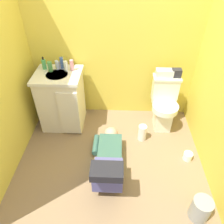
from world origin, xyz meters
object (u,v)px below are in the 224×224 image
bottle_white (66,66)px  bottle_pink (72,65)px  vanity_cabinet (62,100)px  soap_dispenser (44,64)px  toiletry_bag (176,73)px  bottle_green (50,67)px  faucet (59,65)px  tissue_box (165,73)px  trash_can (201,209)px  toilet_paper_roll (188,156)px  person_plumber (109,160)px  bottle_clear (57,65)px  bottle_blue (62,63)px  paper_towel_roll (142,133)px  toilet (164,104)px

bottle_white → bottle_pink: 0.08m
vanity_cabinet → soap_dispenser: bearing=146.9°
toiletry_bag → bottle_green: bottle_green is taller
faucet → bottle_green: (-0.10, -0.08, 0.01)m
vanity_cabinet → tissue_box: size_ratio=3.73×
trash_can → toilet_paper_roll: size_ratio=2.38×
person_plumber → toiletry_bag: 1.41m
trash_can → bottle_clear: bearing=138.0°
bottle_blue → paper_towel_roll: (1.08, -0.45, -0.78)m
bottle_white → paper_towel_roll: (1.02, -0.39, -0.77)m
bottle_green → bottle_pink: bottle_pink is taller
paper_towel_roll → toilet_paper_roll: paper_towel_roll is taller
tissue_box → bottle_green: bearing=-178.2°
bottle_clear → trash_can: bottle_clear is taller
toilet → tissue_box: (-0.05, 0.09, 0.43)m
toiletry_bag → bottle_clear: 1.55m
trash_can → paper_towel_roll: trash_can is taller
soap_dispenser → bottle_clear: (0.17, -0.00, -0.01)m
person_plumber → toiletry_bag: toiletry_bag is taller
vanity_cabinet → toilet_paper_roll: 1.82m
faucet → bottle_blue: size_ratio=0.66×
person_plumber → toilet_paper_roll: (0.98, 0.21, -0.13)m
vanity_cabinet → toiletry_bag: toiletry_bag is taller
person_plumber → bottle_clear: bottle_clear is taller
toilet_paper_roll → bottle_blue: bearing=154.4°
faucet → soap_dispenser: soap_dispenser is taller
toiletry_bag → bottle_blue: bearing=178.3°
person_plumber → bottle_clear: size_ratio=8.88×
bottle_white → bottle_blue: bearing=136.0°
toiletry_bag → trash_can: bearing=-86.7°
tissue_box → toilet_paper_roll: (0.29, -0.74, -0.75)m
paper_towel_roll → person_plumber: bearing=-128.6°
vanity_cabinet → bottle_pink: size_ratio=5.76×
person_plumber → trash_can: (0.92, -0.51, -0.05)m
bottle_clear → trash_can: bearing=-42.0°
toilet → bottle_clear: size_ratio=6.26×
faucet → person_plumber: size_ratio=0.09×
bottle_blue → toilet_paper_roll: (1.63, -0.78, -0.85)m
person_plumber → bottle_clear: (-0.71, 0.96, 0.70)m
bottle_white → bottle_pink: size_ratio=0.90×
faucet → toiletry_bag: faucet is taller
toilet → person_plumber: toilet is taller
vanity_cabinet → trash_can: size_ratio=3.13×
vanity_cabinet → faucet: size_ratio=8.20×
person_plumber → bottle_pink: bottle_pink is taller
faucet → tissue_box: 1.38m
toiletry_bag → bottle_pink: size_ratio=0.87×
bottle_blue → trash_can: bearing=-43.6°
soap_dispenser → bottle_pink: size_ratio=1.17×
toilet → bottle_blue: bottle_blue is taller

